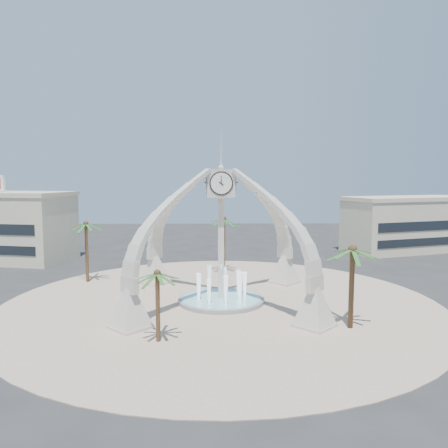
{
  "coord_description": "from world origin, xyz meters",
  "views": [
    {
      "loc": [
        -0.68,
        -39.58,
        11.55
      ],
      "look_at": [
        0.32,
        2.0,
        7.12
      ],
      "focal_mm": 35.0,
      "sensor_mm": 36.0,
      "label": 1
    }
  ],
  "objects_px": {
    "fountain": "(221,299)",
    "palm_south": "(157,274)",
    "palm_west": "(86,225)",
    "clock_tower": "(221,233)",
    "palm_north": "(224,220)",
    "palm_east": "(353,250)"
  },
  "relations": [
    {
      "from": "palm_north",
      "to": "palm_south",
      "type": "xyz_separation_m",
      "value": [
        -5.14,
        -22.38,
        -1.64
      ]
    },
    {
      "from": "fountain",
      "to": "palm_west",
      "type": "bearing_deg",
      "value": 150.78
    },
    {
      "from": "palm_east",
      "to": "palm_south",
      "type": "relative_size",
      "value": 1.25
    },
    {
      "from": "fountain",
      "to": "palm_east",
      "type": "xyz_separation_m",
      "value": [
        9.84,
        -7.24,
        5.79
      ]
    },
    {
      "from": "palm_east",
      "to": "palm_south",
      "type": "height_order",
      "value": "palm_east"
    },
    {
      "from": "palm_west",
      "to": "palm_south",
      "type": "bearing_deg",
      "value": -60.72
    },
    {
      "from": "clock_tower",
      "to": "palm_west",
      "type": "bearing_deg",
      "value": 150.78
    },
    {
      "from": "fountain",
      "to": "palm_west",
      "type": "height_order",
      "value": "palm_west"
    },
    {
      "from": "palm_west",
      "to": "palm_south",
      "type": "relative_size",
      "value": 1.3
    },
    {
      "from": "palm_west",
      "to": "palm_north",
      "type": "height_order",
      "value": "palm_north"
    },
    {
      "from": "palm_west",
      "to": "palm_south",
      "type": "xyz_separation_m",
      "value": [
        10.07,
        -17.96,
        -1.56
      ]
    },
    {
      "from": "clock_tower",
      "to": "palm_south",
      "type": "bearing_deg",
      "value": -115.28
    },
    {
      "from": "clock_tower",
      "to": "palm_north",
      "type": "height_order",
      "value": "clock_tower"
    },
    {
      "from": "clock_tower",
      "to": "fountain",
      "type": "relative_size",
      "value": 2.24
    },
    {
      "from": "clock_tower",
      "to": "palm_west",
      "type": "distance_m",
      "value": 16.81
    },
    {
      "from": "palm_west",
      "to": "palm_north",
      "type": "bearing_deg",
      "value": 16.21
    },
    {
      "from": "palm_north",
      "to": "palm_south",
      "type": "distance_m",
      "value": 23.02
    },
    {
      "from": "palm_east",
      "to": "palm_west",
      "type": "xyz_separation_m",
      "value": [
        -24.52,
        15.45,
        0.35
      ]
    },
    {
      "from": "clock_tower",
      "to": "palm_north",
      "type": "relative_size",
      "value": 2.43
    },
    {
      "from": "fountain",
      "to": "palm_south",
      "type": "relative_size",
      "value": 1.44
    },
    {
      "from": "fountain",
      "to": "palm_south",
      "type": "bearing_deg",
      "value": -115.28
    },
    {
      "from": "clock_tower",
      "to": "palm_west",
      "type": "relative_size",
      "value": 2.47
    }
  ]
}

